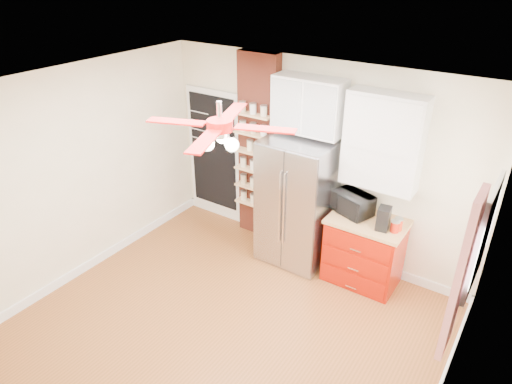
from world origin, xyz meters
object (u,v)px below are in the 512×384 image
Objects in this scene: toaster_oven at (352,203)px; canister_left at (395,227)px; fridge at (297,203)px; coffee_maker at (384,218)px; ceiling_fan at (220,126)px; pantry_jar_oats at (250,145)px; red_cabinet at (364,251)px.

toaster_oven is 0.62m from canister_left.
fridge reaches higher than coffee_maker.
fridge reaches higher than canister_left.
ceiling_fan is 10.57× the size of canister_left.
fridge is 1.32m from canister_left.
coffee_maker is 2.09m from pantry_jar_oats.
red_cabinet is at bearing 149.98° from coffee_maker.
toaster_oven is 1.73× the size of coffee_maker.
ceiling_fan reaches higher than red_cabinet.
canister_left is at bearing -11.81° from red_cabinet.
fridge is at bearing 178.98° from canister_left.
fridge is at bearing 170.65° from coffee_maker.
ceiling_fan is (-0.92, -1.68, 1.97)m from red_cabinet.
ceiling_fan reaches higher than canister_left.
ceiling_fan is 2.25m from pantry_jar_oats.
toaster_oven is (-0.25, 0.06, 0.58)m from red_cabinet.
ceiling_fan is 2.33m from toaster_oven.
coffee_maker is at bearing -174.61° from canister_left.
fridge reaches higher than red_cabinet.
fridge is at bearing -151.38° from toaster_oven.
ceiling_fan reaches higher than fridge.
fridge is 6.23× the size of coffee_maker.
toaster_oven is (0.72, 0.11, 0.16)m from fridge.
toaster_oven reaches higher than red_cabinet.
red_cabinet is 6.86× the size of pantry_jar_oats.
red_cabinet is at bearing 2.95° from fridge.
toaster_oven is at bearing 167.04° from canister_left.
pantry_jar_oats reaches higher than red_cabinet.
fridge is 1.05m from pantry_jar_oats.
pantry_jar_oats is (-0.86, 0.17, 0.57)m from fridge.
fridge is at bearing 91.76° from ceiling_fan.
ceiling_fan reaches higher than toaster_oven.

